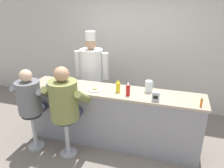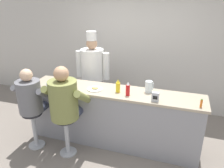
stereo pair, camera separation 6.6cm
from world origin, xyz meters
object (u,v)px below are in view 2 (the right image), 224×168
object	(u,v)px
hot_sauce_bottle_orange	(201,104)
coffee_mug_blue	(50,85)
water_pitcher_clear	(149,87)
napkin_dispenser_chrome	(155,97)
diner_seated_grey	(31,99)
mustard_bottle_yellow	(118,86)
ketchup_bottle_red	(128,89)
diner_seated_olive	(65,101)
breakfast_plate	(95,89)
cereal_bowl	(60,82)
cook_in_whites_near	(93,72)

from	to	relation	value
hot_sauce_bottle_orange	coffee_mug_blue	world-z (taller)	hot_sauce_bottle_orange
water_pitcher_clear	coffee_mug_blue	xyz separation A→B (m)	(-1.61, -0.32, -0.05)
napkin_dispenser_chrome	diner_seated_grey	world-z (taller)	diner_seated_grey
mustard_bottle_yellow	coffee_mug_blue	xyz separation A→B (m)	(-1.15, -0.17, -0.06)
ketchup_bottle_red	diner_seated_grey	size ratio (longest dim) A/B	0.16
hot_sauce_bottle_orange	coffee_mug_blue	xyz separation A→B (m)	(-2.38, -0.02, -0.02)
diner_seated_olive	hot_sauce_bottle_orange	bearing A→B (deg)	8.97
mustard_bottle_yellow	breakfast_plate	size ratio (longest dim) A/B	0.86
breakfast_plate	ketchup_bottle_red	bearing A→B (deg)	-4.92
ketchup_bottle_red	diner_seated_olive	xyz separation A→B (m)	(-0.88, -0.38, -0.17)
hot_sauce_bottle_orange	diner_seated_grey	bearing A→B (deg)	-173.05
mustard_bottle_yellow	water_pitcher_clear	xyz separation A→B (m)	(0.46, 0.15, -0.01)
coffee_mug_blue	diner_seated_olive	size ratio (longest dim) A/B	0.09
breakfast_plate	diner_seated_olive	world-z (taller)	diner_seated_olive
napkin_dispenser_chrome	diner_seated_olive	world-z (taller)	diner_seated_olive
coffee_mug_blue	diner_seated_olive	world-z (taller)	diner_seated_olive
hot_sauce_bottle_orange	napkin_dispenser_chrome	world-z (taller)	napkin_dispenser_chrome
cereal_bowl	water_pitcher_clear	bearing A→B (deg)	3.48
mustard_bottle_yellow	hot_sauce_bottle_orange	bearing A→B (deg)	-6.84
diner_seated_olive	cook_in_whites_near	size ratio (longest dim) A/B	0.83
hot_sauce_bottle_orange	napkin_dispenser_chrome	distance (m)	0.62
diner_seated_grey	diner_seated_olive	distance (m)	0.62
mustard_bottle_yellow	water_pitcher_clear	world-z (taller)	mustard_bottle_yellow
water_pitcher_clear	cereal_bowl	distance (m)	1.54
breakfast_plate	coffee_mug_blue	world-z (taller)	coffee_mug_blue
coffee_mug_blue	diner_seated_olive	bearing A→B (deg)	-32.61
diner_seated_grey	cereal_bowl	bearing A→B (deg)	65.11
breakfast_plate	cereal_bowl	world-z (taller)	cereal_bowl
water_pitcher_clear	breakfast_plate	bearing A→B (deg)	-168.01
ketchup_bottle_red	breakfast_plate	xyz separation A→B (m)	(-0.57, 0.05, -0.09)
ketchup_bottle_red	coffee_mug_blue	bearing A→B (deg)	-176.07
breakfast_plate	napkin_dispenser_chrome	xyz separation A→B (m)	(1.00, -0.12, 0.06)
hot_sauce_bottle_orange	breakfast_plate	distance (m)	1.62
water_pitcher_clear	cook_in_whites_near	xyz separation A→B (m)	(-1.23, 0.63, -0.09)
water_pitcher_clear	diner_seated_grey	bearing A→B (deg)	-161.04
hot_sauce_bottle_orange	cook_in_whites_near	size ratio (longest dim) A/B	0.07
mustard_bottle_yellow	cook_in_whites_near	distance (m)	1.10
ketchup_bottle_red	mustard_bottle_yellow	world-z (taller)	ketchup_bottle_red
ketchup_bottle_red	water_pitcher_clear	distance (m)	0.36
ketchup_bottle_red	coffee_mug_blue	world-z (taller)	ketchup_bottle_red
mustard_bottle_yellow	breakfast_plate	world-z (taller)	mustard_bottle_yellow
hot_sauce_bottle_orange	water_pitcher_clear	world-z (taller)	water_pitcher_clear
diner_seated_grey	cook_in_whites_near	size ratio (longest dim) A/B	0.77
mustard_bottle_yellow	breakfast_plate	distance (m)	0.40
mustard_bottle_yellow	diner_seated_grey	size ratio (longest dim) A/B	0.15
napkin_dispenser_chrome	coffee_mug_blue	bearing A→B (deg)	-179.46
hot_sauce_bottle_orange	cereal_bowl	size ratio (longest dim) A/B	0.77
breakfast_plate	diner_seated_grey	bearing A→B (deg)	-155.15
hot_sauce_bottle_orange	diner_seated_olive	xyz separation A→B (m)	(-1.93, -0.30, -0.12)
cereal_bowl	diner_seated_olive	bearing A→B (deg)	-53.87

